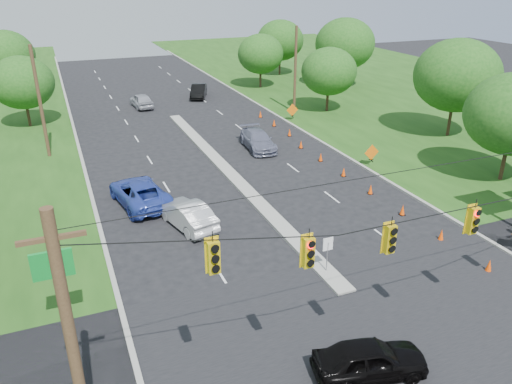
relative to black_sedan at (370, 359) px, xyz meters
name	(u,v)px	position (x,y,z in m)	size (l,w,h in m)	color
ground	(400,349)	(1.97, 0.69, -0.74)	(160.00, 160.00, 0.00)	black
cross_street	(400,349)	(1.97, 0.69, -0.74)	(160.00, 14.00, 0.02)	black
curb_left	(80,153)	(-8.13, 30.69, -0.74)	(0.25, 110.00, 0.16)	gray
curb_right	(295,127)	(12.07, 30.69, -0.74)	(0.25, 110.00, 0.16)	gray
median	(228,172)	(1.97, 21.69, -0.74)	(1.00, 34.00, 0.18)	gray
median_sign	(328,248)	(1.97, 6.69, 0.72)	(0.55, 0.06, 2.05)	gray
signal_span	(433,256)	(1.92, -0.31, 4.23)	(25.60, 0.32, 9.00)	#422D1C
utility_pole_far_left	(40,103)	(-10.53, 30.69, 3.76)	(0.28, 0.28, 9.00)	#422D1C
utility_pole_far_right	(295,70)	(14.47, 35.69, 3.76)	(0.28, 0.28, 9.00)	#422D1C
cone_0	(489,266)	(9.71, 3.69, -0.39)	(0.32, 0.32, 0.70)	#FF4806
cone_1	(441,235)	(9.71, 7.19, -0.39)	(0.32, 0.32, 0.70)	#FF4806
cone_2	(403,210)	(9.71, 10.69, -0.39)	(0.32, 0.32, 0.70)	#FF4806
cone_3	(371,189)	(9.71, 14.19, -0.39)	(0.32, 0.32, 0.70)	#FF4806
cone_4	(344,172)	(9.71, 17.69, -0.39)	(0.32, 0.32, 0.70)	#FF4806
cone_5	(321,157)	(9.71, 21.19, -0.39)	(0.32, 0.32, 0.70)	#FF4806
cone_6	(301,144)	(9.71, 24.69, -0.39)	(0.32, 0.32, 0.70)	#FF4806
cone_7	(290,132)	(10.31, 28.19, -0.39)	(0.32, 0.32, 0.70)	#FF4806
cone_8	(274,123)	(10.31, 31.69, -0.39)	(0.32, 0.32, 0.70)	#FF4806
cone_9	(260,114)	(10.31, 35.19, -0.39)	(0.32, 0.32, 0.70)	#FF4806
work_sign_1	(372,153)	(12.77, 18.69, 0.35)	(1.27, 0.58, 1.37)	black
work_sign_2	(292,111)	(12.77, 32.69, 0.35)	(1.27, 0.58, 1.37)	black
tree_5	(22,83)	(-12.03, 40.69, 3.60)	(5.88, 5.88, 6.86)	black
tree_6	(5,55)	(-14.03, 55.69, 4.22)	(6.72, 6.72, 7.84)	black
tree_8	(457,75)	(23.97, 22.69, 4.84)	(7.56, 7.56, 8.82)	black
tree_9	(329,71)	(17.97, 34.69, 3.60)	(5.88, 5.88, 6.86)	black
tree_10	(345,44)	(25.97, 44.69, 4.84)	(7.56, 7.56, 8.82)	black
tree_11	(280,40)	(21.97, 55.69, 4.22)	(6.72, 6.72, 7.84)	black
tree_12	(261,54)	(15.97, 48.69, 3.60)	(5.88, 5.88, 6.86)	black
black_sedan	(370,359)	(0.00, 0.00, 0.00)	(1.75, 4.34, 1.48)	black
white_sedan	(187,214)	(-3.18, 14.36, 0.06)	(1.69, 4.86, 1.60)	#BDBDBD
blue_pickup	(140,192)	(-5.23, 18.55, 0.09)	(2.77, 6.01, 1.67)	#2C43A8
silver_car_far	(258,140)	(6.20, 26.00, 0.04)	(2.17, 5.35, 1.55)	slate
silver_car_oncoming	(141,100)	(-0.43, 44.15, 0.05)	(1.85, 4.61, 1.57)	#9FA0AA
dark_car_receding	(199,91)	(6.87, 46.33, 0.05)	(1.67, 4.78, 1.57)	black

